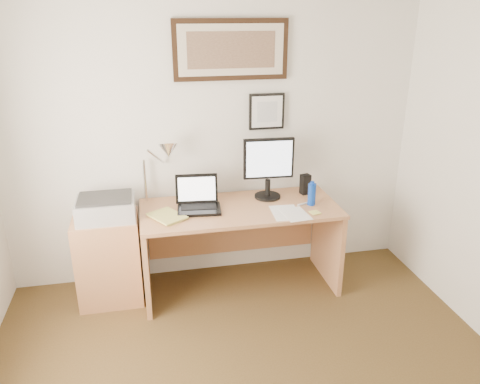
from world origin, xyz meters
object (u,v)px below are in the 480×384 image
object	(u,v)px
book	(156,220)
lcd_monitor	(268,165)
side_cabinet	(109,259)
water_bottle	(312,194)
laptop	(198,202)
desk	(238,229)
printer	(106,208)

from	to	relation	value
book	lcd_monitor	xyz separation A→B (m)	(0.95, 0.29, 0.28)
side_cabinet	water_bottle	world-z (taller)	water_bottle
laptop	lcd_monitor	distance (m)	0.66
desk	printer	bearing A→B (deg)	-177.84
side_cabinet	desk	xyz separation A→B (m)	(1.07, 0.04, 0.15)
side_cabinet	book	world-z (taller)	book
side_cabinet	desk	distance (m)	1.08
desk	book	bearing A→B (deg)	-161.44
book	laptop	size ratio (longest dim) A/B	0.78
water_bottle	printer	bearing A→B (deg)	175.97
lcd_monitor	book	bearing A→B (deg)	-162.86
side_cabinet	printer	distance (m)	0.45
water_bottle	laptop	world-z (taller)	laptop
side_cabinet	book	bearing A→B (deg)	-26.28
desk	lcd_monitor	world-z (taller)	lcd_monitor
side_cabinet	book	distance (m)	0.59
printer	side_cabinet	bearing A→B (deg)	168.16
water_bottle	lcd_monitor	xyz separation A→B (m)	(-0.31, 0.22, 0.20)
side_cabinet	laptop	size ratio (longest dim) A/B	2.02
lcd_monitor	printer	distance (m)	1.35
laptop	side_cabinet	bearing A→B (deg)	179.28
side_cabinet	water_bottle	distance (m)	1.73
laptop	lcd_monitor	size ratio (longest dim) A/B	0.70
water_bottle	laptop	xyz separation A→B (m)	(-0.92, 0.11, -0.03)
book	desk	distance (m)	0.76
water_bottle	printer	xyz separation A→B (m)	(-1.63, 0.12, -0.02)
laptop	printer	xyz separation A→B (m)	(-0.72, 0.01, 0.01)
water_bottle	desk	distance (m)	0.69
laptop	printer	bearing A→B (deg)	179.60
desk	laptop	bearing A→B (deg)	-172.39
desk	lcd_monitor	distance (m)	0.60
book	lcd_monitor	size ratio (longest dim) A/B	0.54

